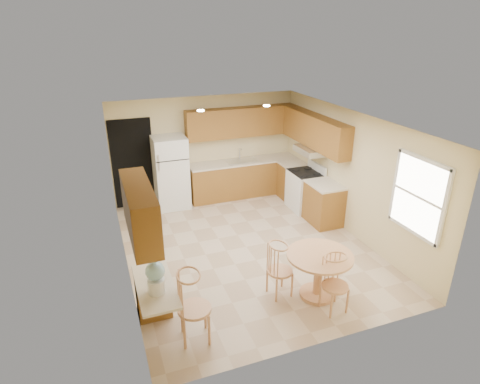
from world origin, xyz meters
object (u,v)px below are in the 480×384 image
object	(u,v)px
dining_table	(319,269)
chair_table_a	(283,267)
refrigerator	(171,173)
chair_table_b	(339,283)
stove	(305,190)
chair_desk	(196,305)
water_crock	(156,277)

from	to	relation	value
dining_table	chair_table_a	distance (m)	0.58
refrigerator	chair_table_b	size ratio (longest dim) A/B	1.86
refrigerator	dining_table	size ratio (longest dim) A/B	1.65
stove	dining_table	size ratio (longest dim) A/B	1.06
chair_desk	water_crock	xyz separation A→B (m)	(-0.45, 0.28, 0.37)
stove	water_crock	bearing A→B (deg)	-142.16
chair_table_b	water_crock	size ratio (longest dim) A/B	1.74
stove	chair_table_b	xyz separation A→B (m)	(-1.36, -3.47, 0.09)
stove	water_crock	world-z (taller)	water_crock
chair_table_a	stove	bearing A→B (deg)	138.91
refrigerator	chair_table_b	world-z (taller)	refrigerator
dining_table	chair_desk	bearing A→B (deg)	-170.65
chair_table_b	chair_table_a	bearing A→B (deg)	-50.09
chair_table_b	chair_desk	bearing A→B (deg)	-6.97
refrigerator	chair_table_b	bearing A→B (deg)	-72.10
refrigerator	chair_desk	world-z (taller)	refrigerator
chair_desk	water_crock	bearing A→B (deg)	-115.21
chair_desk	refrigerator	bearing A→B (deg)	179.28
stove	dining_table	bearing A→B (deg)	-115.27
stove	water_crock	distance (m)	5.00
chair_table_a	water_crock	world-z (taller)	water_crock
stove	chair_desk	distance (m)	4.82
stove	chair_table_a	bearing A→B (deg)	-124.75
refrigerator	stove	size ratio (longest dim) A/B	1.56
water_crock	chair_table_b	bearing A→B (deg)	-9.26
chair_table_a	chair_table_b	size ratio (longest dim) A/B	1.00
stove	chair_desk	world-z (taller)	stove
dining_table	chair_table_b	distance (m)	0.48
refrigerator	stove	world-z (taller)	refrigerator
chair_table_a	dining_table	bearing A→B (deg)	67.18
stove	chair_table_b	bearing A→B (deg)	-111.44
stove	chair_table_a	world-z (taller)	stove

